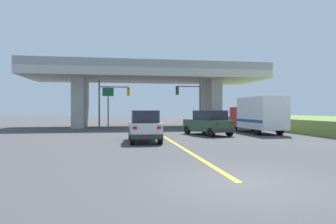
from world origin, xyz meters
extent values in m
plane|color=#424244|center=(0.00, 29.16, 0.00)|extent=(160.00, 160.00, 0.00)
cube|color=#B7B5AD|center=(0.00, 29.16, 6.28)|extent=(28.49, 9.58, 0.92)
cube|color=#A8A69F|center=(-8.09, 29.16, 2.91)|extent=(1.36, 5.75, 5.82)
cube|color=#A8A69F|center=(8.09, 29.16, 2.91)|extent=(1.36, 5.75, 5.82)
cube|color=gray|center=(0.00, 24.51, 7.19)|extent=(28.49, 0.20, 0.90)
cube|color=gray|center=(0.00, 33.80, 7.19)|extent=(28.49, 0.20, 0.90)
cube|color=yellow|center=(0.00, 13.12, 0.00)|extent=(0.20, 26.24, 0.01)
cube|color=silver|center=(-1.79, 11.27, 0.81)|extent=(1.85, 4.31, 0.90)
cube|color=#1E232D|center=(-1.79, 10.95, 1.64)|extent=(1.63, 2.37, 0.76)
cube|color=#2D2D30|center=(-1.79, 9.16, 0.50)|extent=(1.89, 0.20, 0.28)
cube|color=red|center=(-2.48, 9.09, 1.03)|extent=(0.24, 0.06, 0.16)
cube|color=red|center=(-1.10, 9.09, 1.03)|extent=(0.24, 0.06, 0.16)
cylinder|color=black|center=(-2.62, 12.87, 0.36)|extent=(0.26, 0.72, 0.72)
cylinder|color=black|center=(-0.97, 12.87, 0.36)|extent=(0.26, 0.72, 0.72)
cylinder|color=black|center=(-2.62, 9.66, 0.36)|extent=(0.26, 0.72, 0.72)
cylinder|color=black|center=(-0.97, 9.66, 0.36)|extent=(0.26, 0.72, 0.72)
cube|color=#2D4C33|center=(3.74, 15.67, 0.81)|extent=(3.29, 4.96, 0.90)
cube|color=#1E232D|center=(3.85, 15.34, 1.64)|extent=(2.42, 2.93, 0.76)
cube|color=#2D2D30|center=(4.44, 13.54, 0.50)|extent=(1.96, 0.81, 0.28)
cube|color=red|center=(3.77, 13.24, 1.03)|extent=(0.25, 0.13, 0.16)
cube|color=red|center=(5.16, 13.70, 1.03)|extent=(0.25, 0.13, 0.16)
cylinder|color=black|center=(2.37, 17.04, 0.36)|extent=(0.47, 0.77, 0.72)
cylinder|color=black|center=(4.03, 17.59, 0.36)|extent=(0.47, 0.77, 0.72)
cylinder|color=black|center=(3.45, 13.74, 0.36)|extent=(0.47, 0.77, 0.72)
cylinder|color=black|center=(5.12, 14.29, 0.36)|extent=(0.47, 0.77, 0.72)
cube|color=red|center=(8.75, 19.94, 1.40)|extent=(2.20, 2.00, 1.90)
cube|color=white|center=(8.75, 16.30, 1.81)|extent=(2.31, 5.28, 2.73)
cube|color=#195999|center=(8.75, 16.30, 1.13)|extent=(2.33, 5.18, 0.24)
cylinder|color=black|center=(7.75, 19.94, 0.45)|extent=(0.30, 0.90, 0.90)
cylinder|color=black|center=(9.75, 19.94, 0.45)|extent=(0.30, 0.90, 0.90)
cylinder|color=black|center=(7.75, 14.98, 0.45)|extent=(0.30, 0.90, 0.90)
cylinder|color=black|center=(9.75, 14.98, 0.45)|extent=(0.30, 0.90, 0.90)
cube|color=silver|center=(-0.71, 38.47, 0.81)|extent=(1.92, 4.37, 0.90)
cube|color=#1E232D|center=(-0.71, 38.15, 1.64)|extent=(1.69, 2.40, 0.76)
cube|color=#2D2D30|center=(-0.71, 36.34, 0.50)|extent=(1.96, 0.20, 0.28)
cube|color=red|center=(-1.43, 36.27, 1.03)|extent=(0.24, 0.06, 0.16)
cube|color=red|center=(0.01, 36.27, 1.03)|extent=(0.24, 0.06, 0.16)
cylinder|color=black|center=(-1.57, 40.11, 0.36)|extent=(0.26, 0.72, 0.72)
cylinder|color=black|center=(0.15, 40.11, 0.36)|extent=(0.26, 0.72, 0.72)
cylinder|color=black|center=(-1.57, 36.84, 0.36)|extent=(0.26, 0.72, 0.72)
cylinder|color=black|center=(0.15, 36.84, 0.36)|extent=(0.26, 0.72, 0.72)
cylinder|color=#56595E|center=(5.64, 24.84, 2.80)|extent=(0.18, 0.18, 5.60)
cylinder|color=#56595E|center=(4.30, 24.84, 4.73)|extent=(2.68, 0.12, 0.12)
cube|color=#232326|center=(2.96, 24.84, 4.25)|extent=(0.32, 0.26, 0.96)
sphere|color=red|center=(2.96, 24.69, 4.55)|extent=(0.16, 0.16, 0.16)
sphere|color=gold|center=(2.96, 24.69, 4.25)|extent=(0.16, 0.16, 0.16)
sphere|color=green|center=(2.96, 24.69, 3.95)|extent=(0.16, 0.16, 0.16)
cylinder|color=#56595E|center=(-5.64, 25.69, 2.73)|extent=(0.18, 0.18, 5.45)
cylinder|color=#56595E|center=(-4.05, 25.69, 4.64)|extent=(3.18, 0.12, 0.12)
cube|color=gold|center=(-2.46, 25.69, 4.16)|extent=(0.32, 0.26, 0.96)
sphere|color=red|center=(-2.46, 25.54, 4.46)|extent=(0.16, 0.16, 0.16)
sphere|color=gold|center=(-2.46, 25.54, 4.16)|extent=(0.16, 0.16, 0.16)
sphere|color=green|center=(-2.46, 25.54, 3.86)|extent=(0.16, 0.16, 0.16)
cylinder|color=#56595E|center=(-4.73, 26.92, 2.41)|extent=(0.14, 0.14, 4.81)
cube|color=#197242|center=(-4.73, 26.86, 4.15)|extent=(1.22, 0.08, 0.91)
cube|color=white|center=(-4.73, 26.86, 4.15)|extent=(1.30, 0.04, 0.99)
camera|label=1|loc=(-3.26, -7.87, 2.02)|focal=31.76mm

